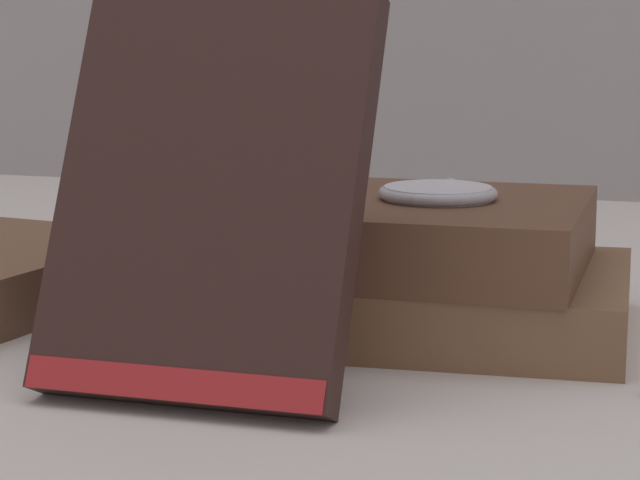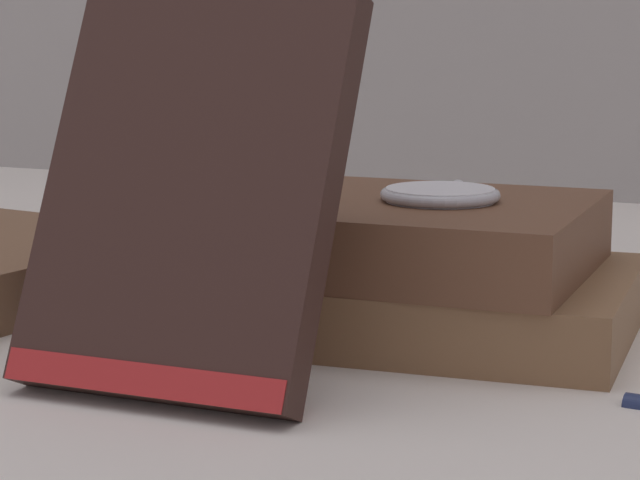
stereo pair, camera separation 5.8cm
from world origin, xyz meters
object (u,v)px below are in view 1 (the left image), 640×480
Objects in this scene: book_flat_bottom at (359,295)px; book_leaning_front at (214,205)px; pocket_watch at (438,193)px; book_flat_top at (334,230)px.

book_leaning_front is at bearing -105.50° from book_flat_bottom.
pocket_watch is at bearing -2.40° from book_flat_bottom.
pocket_watch is at bearing 63.23° from book_leaning_front.
book_leaning_front reaches higher than pocket_watch.
book_leaning_front is (-0.01, -0.11, 0.03)m from book_flat_top.
pocket_watch is (0.06, 0.12, -0.01)m from book_leaning_front.
book_flat_top is (-0.01, -0.00, 0.03)m from book_flat_bottom.
book_flat_top is 1.42× the size of book_leaning_front.
book_leaning_front is at bearing -97.75° from book_flat_top.
book_flat_bottom is 0.13m from book_leaning_front.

